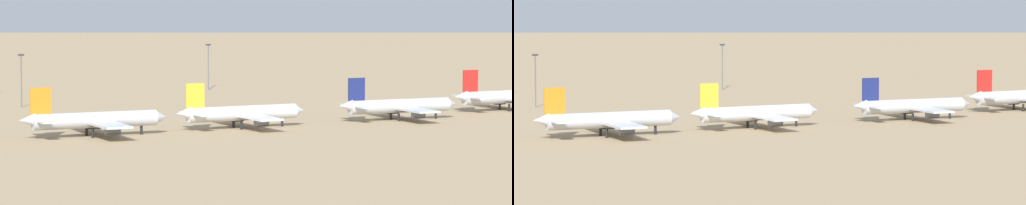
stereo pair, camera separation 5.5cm
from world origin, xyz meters
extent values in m
plane|color=#9E8460|center=(0.00, 0.00, 0.00)|extent=(4000.00, 4000.00, 0.00)
cylinder|color=silver|center=(-41.03, 7.54, 4.02)|extent=(30.83, 6.34, 3.83)
cone|color=silver|center=(-24.43, 6.17, 4.02)|extent=(3.16, 3.86, 3.64)
cone|color=silver|center=(-57.62, 8.91, 4.59)|extent=(4.08, 3.56, 3.25)
cube|color=orange|center=(-54.38, 8.64, 9.04)|extent=(5.00, 0.89, 6.22)
cube|color=silver|center=(-54.06, 12.46, 4.40)|extent=(3.59, 6.74, 0.34)
cube|color=silver|center=(-54.69, 4.83, 4.40)|extent=(3.59, 6.74, 0.34)
cube|color=silver|center=(-40.07, 7.46, 3.44)|extent=(9.01, 31.05, 0.54)
cylinder|color=slate|center=(-38.53, 14.53, 2.11)|extent=(3.61, 2.38, 2.11)
cylinder|color=slate|center=(-39.71, 0.23, 2.11)|extent=(3.61, 2.38, 2.11)
cylinder|color=black|center=(-29.43, 6.58, 1.05)|extent=(0.67, 0.67, 2.11)
cylinder|color=black|center=(-42.27, 9.94, 1.05)|extent=(0.67, 0.67, 2.11)
cylinder|color=black|center=(-42.65, 5.37, 1.05)|extent=(0.67, 0.67, 2.11)
cylinder|color=silver|center=(-1.32, 7.10, 3.89)|extent=(29.80, 5.13, 3.71)
cone|color=silver|center=(14.78, 6.33, 3.89)|extent=(2.95, 3.65, 3.52)
cone|color=silver|center=(-17.43, 7.88, 4.45)|extent=(3.85, 3.33, 3.15)
cube|color=yellow|center=(-14.28, 7.73, 8.76)|extent=(4.84, 0.69, 6.02)
cube|color=silver|center=(-14.11, 11.43, 4.26)|extent=(3.26, 6.44, 0.33)
cube|color=silver|center=(-14.46, 4.02, 4.26)|extent=(3.26, 6.44, 0.33)
cube|color=silver|center=(-0.40, 7.06, 3.34)|extent=(7.72, 29.92, 0.52)
cylinder|color=slate|center=(0.86, 13.96, 2.04)|extent=(3.43, 2.20, 2.04)
cylinder|color=slate|center=(0.19, 0.07, 2.04)|extent=(3.43, 2.20, 2.04)
cylinder|color=black|center=(9.93, 6.56, 1.02)|extent=(0.65, 0.65, 2.04)
cylinder|color=black|center=(-2.61, 9.39, 1.02)|extent=(0.65, 0.65, 2.04)
cylinder|color=black|center=(-2.82, 4.95, 1.02)|extent=(0.65, 0.65, 2.04)
cylinder|color=silver|center=(45.22, 5.38, 3.85)|extent=(29.57, 6.52, 3.67)
cone|color=silver|center=(61.11, 3.82, 3.85)|extent=(3.08, 3.74, 3.49)
cone|color=silver|center=(29.34, 6.94, 4.40)|extent=(3.96, 3.46, 3.12)
cube|color=navy|center=(32.45, 6.63, 8.67)|extent=(4.79, 0.92, 5.96)
cube|color=silver|center=(32.80, 10.28, 4.22)|extent=(3.53, 6.49, 0.33)
cube|color=silver|center=(32.09, 2.98, 4.22)|extent=(3.53, 6.49, 0.33)
cube|color=silver|center=(46.14, 5.29, 3.30)|extent=(9.07, 29.82, 0.51)
cylinder|color=slate|center=(47.72, 12.04, 2.02)|extent=(3.48, 2.33, 2.02)
cylinder|color=slate|center=(46.38, -1.65, 2.02)|extent=(3.48, 2.33, 2.02)
cylinder|color=black|center=(56.32, 4.29, 1.01)|extent=(0.64, 0.64, 2.02)
cylinder|color=black|center=(44.07, 7.70, 1.01)|extent=(0.64, 0.64, 2.02)
cylinder|color=black|center=(43.64, 3.32, 1.01)|extent=(0.64, 0.64, 2.02)
cylinder|color=silver|center=(88.75, 13.83, 3.96)|extent=(30.30, 5.16, 3.77)
cone|color=silver|center=(72.37, 14.59, 4.52)|extent=(3.91, 3.38, 3.20)
cube|color=red|center=(75.57, 14.44, 8.91)|extent=(4.92, 0.70, 6.13)
cube|color=silver|center=(75.75, 18.20, 4.33)|extent=(3.31, 6.54, 0.34)
cube|color=silver|center=(75.40, 10.67, 4.33)|extent=(3.31, 6.54, 0.34)
cube|color=silver|center=(89.69, 13.78, 3.39)|extent=(7.80, 30.42, 0.53)
cylinder|color=slate|center=(90.96, 20.80, 2.07)|extent=(3.48, 2.23, 2.07)
cylinder|color=black|center=(87.44, 16.15, 1.04)|extent=(0.66, 0.66, 2.07)
cylinder|color=black|center=(87.23, 11.63, 1.04)|extent=(0.66, 0.66, 2.07)
cylinder|color=#59595E|center=(-28.98, 91.03, 7.54)|extent=(0.36, 0.36, 15.07)
cube|color=#333333|center=(-28.98, 91.03, 15.32)|extent=(1.80, 0.50, 0.50)
cylinder|color=#59595E|center=(48.93, 123.21, 7.50)|extent=(0.36, 0.36, 15.00)
cube|color=#333333|center=(48.93, 123.21, 15.25)|extent=(1.80, 0.50, 0.50)
camera|label=1|loc=(-176.82, -314.93, 38.03)|focal=103.09mm
camera|label=2|loc=(-176.77, -314.96, 38.03)|focal=103.09mm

